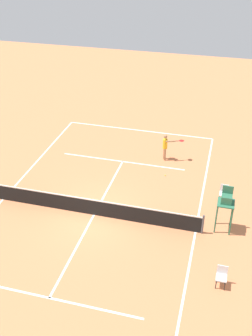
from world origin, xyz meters
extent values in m
plane|color=#D37A4C|center=(0.00, 0.00, 0.00)|extent=(60.00, 60.00, 0.00)
cube|color=white|center=(0.00, -10.08, 0.00)|extent=(10.39, 0.10, 0.01)
cube|color=white|center=(-5.20, 0.00, 0.00)|extent=(0.10, 20.16, 0.01)
cube|color=white|center=(5.20, 0.00, 0.00)|extent=(0.10, 20.16, 0.01)
cube|color=white|center=(0.00, -5.55, 0.00)|extent=(7.79, 0.10, 0.01)
cube|color=white|center=(0.00, 5.55, 0.00)|extent=(7.79, 0.10, 0.01)
cube|color=white|center=(0.00, 0.00, 0.00)|extent=(0.10, 11.09, 0.01)
cylinder|color=#4C4C51|center=(-5.50, 0.00, 0.54)|extent=(0.10, 0.10, 1.07)
cube|color=black|center=(0.00, 0.00, 0.46)|extent=(10.99, 0.03, 0.91)
cube|color=white|center=(0.00, 0.00, 0.93)|extent=(10.99, 0.04, 0.06)
cylinder|color=#9E704C|center=(-2.43, -6.58, 0.40)|extent=(0.12, 0.12, 0.80)
cylinder|color=#9E704C|center=(-2.51, -6.40, 0.40)|extent=(0.12, 0.12, 0.80)
cylinder|color=yellow|center=(-2.47, -6.49, 1.11)|extent=(0.28, 0.28, 0.63)
sphere|color=#9E704C|center=(-2.47, -6.49, 1.61)|extent=(0.23, 0.23, 0.23)
cylinder|color=#9E704C|center=(-2.40, -6.66, 1.15)|extent=(0.09, 0.09, 0.56)
cylinder|color=#9E704C|center=(-2.80, -6.43, 1.35)|extent=(0.55, 0.29, 0.09)
cylinder|color=black|center=(-3.17, -6.58, 1.35)|extent=(0.25, 0.13, 0.04)
ellipsoid|color=red|center=(-3.44, -6.69, 1.35)|extent=(0.40, 0.38, 0.04)
sphere|color=#CCE033|center=(-2.87, -4.60, 0.03)|extent=(0.07, 0.07, 0.07)
cylinder|color=#2D6B4C|center=(-6.77, -0.21, 0.78)|extent=(0.07, 0.07, 1.55)
cylinder|color=#2D6B4C|center=(-6.07, -0.21, 0.78)|extent=(0.07, 0.07, 1.55)
cylinder|color=#2D6B4C|center=(-6.77, -0.91, 0.78)|extent=(0.07, 0.07, 1.55)
cylinder|color=#2D6B4C|center=(-6.07, -0.91, 0.78)|extent=(0.07, 0.07, 1.55)
cube|color=#2D6B4C|center=(-6.42, -0.56, 1.58)|extent=(0.80, 0.80, 0.06)
cube|color=#2D6B4C|center=(-6.42, -0.56, 1.81)|extent=(0.50, 0.44, 0.40)
cube|color=#2D6B4C|center=(-6.42, -0.76, 2.16)|extent=(0.50, 0.06, 0.50)
cylinder|color=#262626|center=(-6.75, 3.32, 0.23)|extent=(0.04, 0.04, 0.45)
cylinder|color=#262626|center=(-6.40, 3.32, 0.23)|extent=(0.04, 0.04, 0.45)
cylinder|color=#262626|center=(-6.75, 2.97, 0.23)|extent=(0.04, 0.04, 0.45)
cylinder|color=#262626|center=(-6.40, 2.97, 0.23)|extent=(0.04, 0.04, 0.45)
cube|color=silver|center=(-6.57, 3.15, 0.48)|extent=(0.44, 0.44, 0.06)
cube|color=silver|center=(-6.57, 2.93, 0.73)|extent=(0.44, 0.04, 0.44)
cylinder|color=#262626|center=(-6.48, -2.71, 0.23)|extent=(0.04, 0.04, 0.45)
cylinder|color=#262626|center=(-6.13, -2.71, 0.23)|extent=(0.04, 0.04, 0.45)
cylinder|color=#262626|center=(-6.48, -3.06, 0.23)|extent=(0.04, 0.04, 0.45)
cylinder|color=#262626|center=(-6.13, -3.06, 0.23)|extent=(0.04, 0.04, 0.45)
cube|color=silver|center=(-6.31, -2.89, 0.48)|extent=(0.44, 0.44, 0.06)
cube|color=silver|center=(-6.31, -3.11, 0.73)|extent=(0.44, 0.04, 0.44)
camera|label=1|loc=(-5.84, 15.46, 12.97)|focal=43.35mm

